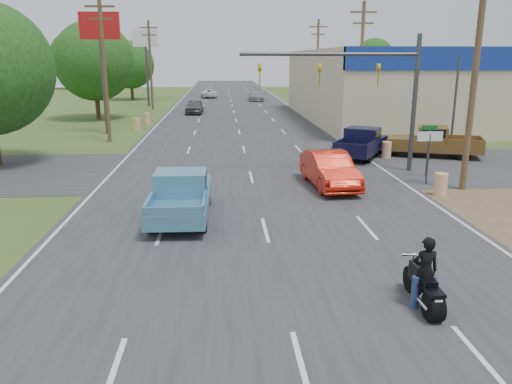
{
  "coord_description": "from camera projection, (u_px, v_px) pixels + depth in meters",
  "views": [
    {
      "loc": [
        -1.47,
        -8.36,
        5.78
      ],
      "look_at": [
        -0.3,
        8.34,
        1.3
      ],
      "focal_mm": 35.0,
      "sensor_mm": 36.0,
      "label": 1
    }
  ],
  "objects": [
    {
      "name": "utility_pole_5",
      "position": [
        104.0,
        66.0,
        34.61
      ],
      "size": [
        2.0,
        0.28,
        10.0
      ],
      "color": "#4C3823",
      "rests_on": "ground"
    },
    {
      "name": "barrel_2",
      "position": [
        137.0,
        124.0,
        41.7
      ],
      "size": [
        0.56,
        0.56,
        1.0
      ],
      "primitive_type": "cylinder",
      "color": "orange",
      "rests_on": "ground"
    },
    {
      "name": "lane_sign",
      "position": [
        429.0,
        145.0,
        23.2
      ],
      "size": [
        1.2,
        0.08,
        2.52
      ],
      "color": "#3F3F44",
      "rests_on": "ground"
    },
    {
      "name": "utility_pole_2",
      "position": [
        361.0,
        65.0,
        38.79
      ],
      "size": [
        2.0,
        0.28,
        10.0
      ],
      "color": "#4C3823",
      "rests_on": "ground"
    },
    {
      "name": "cross_road",
      "position": [
        249.0,
        169.0,
        26.99
      ],
      "size": [
        120.0,
        10.0,
        0.02
      ],
      "primitive_type": "cube",
      "color": "#2D2D30",
      "rests_on": "ground"
    },
    {
      "name": "red_convertible",
      "position": [
        329.0,
        170.0,
        23.06
      ],
      "size": [
        2.09,
        5.03,
        1.62
      ],
      "primitive_type": "imported",
      "rotation": [
        0.0,
        0.0,
        0.08
      ],
      "color": "red",
      "rests_on": "ground"
    },
    {
      "name": "rider",
      "position": [
        425.0,
        275.0,
        11.76
      ],
      "size": [
        0.62,
        0.41,
        1.7
      ],
      "primitive_type": "imported",
      "rotation": [
        0.0,
        0.0,
        3.14
      ],
      "color": "black",
      "rests_on": "ground"
    },
    {
      "name": "tree_1",
      "position": [
        94.0,
        61.0,
        47.76
      ],
      "size": [
        7.56,
        7.56,
        9.36
      ],
      "color": "#422D19",
      "rests_on": "ground"
    },
    {
      "name": "tree_5",
      "position": [
        374.0,
        58.0,
        101.7
      ],
      "size": [
        7.98,
        7.98,
        9.88
      ],
      "color": "#422D19",
      "rests_on": "ground"
    },
    {
      "name": "pole_sign_left_far",
      "position": [
        146.0,
        47.0,
        61.04
      ],
      "size": [
        3.0,
        0.35,
        9.2
      ],
      "color": "#3F3F44",
      "rests_on": "ground"
    },
    {
      "name": "utility_pole_3",
      "position": [
        317.0,
        63.0,
        56.13
      ],
      "size": [
        2.0,
        0.28,
        10.0
      ],
      "color": "#4C3823",
      "rests_on": "ground"
    },
    {
      "name": "utility_pole_1",
      "position": [
        475.0,
        70.0,
        21.44
      ],
      "size": [
        2.0,
        0.28,
        10.0
      ],
      "color": "#4C3823",
      "rests_on": "ground"
    },
    {
      "name": "street_name_sign",
      "position": [
        428.0,
        146.0,
        24.76
      ],
      "size": [
        0.8,
        0.08,
        2.61
      ],
      "color": "#3F3F44",
      "rests_on": "ground"
    },
    {
      "name": "navy_pickup",
      "position": [
        362.0,
        142.0,
        30.22
      ],
      "size": [
        4.51,
        5.64,
        1.77
      ],
      "rotation": [
        0.0,
        0.0,
        -0.54
      ],
      "color": "black",
      "rests_on": "ground"
    },
    {
      "name": "signal_mast",
      "position": [
        365.0,
        79.0,
        25.18
      ],
      "size": [
        9.12,
        0.4,
        7.0
      ],
      "color": "#3F3F44",
      "rests_on": "ground"
    },
    {
      "name": "motorcycle",
      "position": [
        424.0,
        290.0,
        11.8
      ],
      "size": [
        0.66,
        2.15,
        1.1
      ],
      "rotation": [
        0.0,
        0.0,
        -0.0
      ],
      "color": "black",
      "rests_on": "ground"
    },
    {
      "name": "utility_pole_6",
      "position": [
        150.0,
        63.0,
        57.73
      ],
      "size": [
        2.0,
        0.28,
        10.0
      ],
      "color": "#4C3823",
      "rests_on": "ground"
    },
    {
      "name": "tree_6",
      "position": [
        74.0,
        55.0,
        97.47
      ],
      "size": [
        8.82,
        8.82,
        10.92
      ],
      "color": "#422D19",
      "rests_on": "ground"
    },
    {
      "name": "blue_pickup",
      "position": [
        181.0,
        194.0,
        18.64
      ],
      "size": [
        2.16,
        5.37,
        1.77
      ],
      "rotation": [
        0.0,
        0.0,
        -0.02
      ],
      "color": "black",
      "rests_on": "ground"
    },
    {
      "name": "barrel_1",
      "position": [
        386.0,
        150.0,
        29.84
      ],
      "size": [
        0.56,
        0.56,
        1.0
      ],
      "primitive_type": "cylinder",
      "color": "orange",
      "rests_on": "ground"
    },
    {
      "name": "ground",
      "position": [
        302.0,
        368.0,
        9.65
      ],
      "size": [
        200.0,
        200.0,
        0.0
      ],
      "primitive_type": "plane",
      "color": "#354B1E",
      "rests_on": "ground"
    },
    {
      "name": "distant_car_grey",
      "position": [
        194.0,
        107.0,
        53.97
      ],
      "size": [
        1.95,
        4.56,
        1.54
      ],
      "primitive_type": "imported",
      "rotation": [
        0.0,
        0.0,
        -0.03
      ],
      "color": "#515156",
      "rests_on": "ground"
    },
    {
      "name": "distant_car_white",
      "position": [
        209.0,
        93.0,
        76.02
      ],
      "size": [
        2.69,
        4.91,
        1.3
      ],
      "primitive_type": "imported",
      "rotation": [
        0.0,
        0.0,
        3.26
      ],
      "color": "white",
      "rests_on": "ground"
    },
    {
      "name": "distant_car_silver",
      "position": [
        256.0,
        95.0,
        70.91
      ],
      "size": [
        2.26,
        5.23,
        1.5
      ],
      "primitive_type": "imported",
      "rotation": [
        0.0,
        0.0,
        -0.03
      ],
      "color": "#98989C",
      "rests_on": "ground"
    },
    {
      "name": "brown_pickup",
      "position": [
        432.0,
        141.0,
        30.29
      ],
      "size": [
        5.92,
        3.92,
        1.83
      ],
      "rotation": [
        0.0,
        0.0,
        1.21
      ],
      "color": "black",
      "rests_on": "ground"
    },
    {
      "name": "barrel_0",
      "position": [
        441.0,
        185.0,
        21.62
      ],
      "size": [
        0.56,
        0.56,
        1.0
      ],
      "primitive_type": "cylinder",
      "color": "orange",
      "rests_on": "ground"
    },
    {
      "name": "tree_2",
      "position": [
        130.0,
        65.0,
        71.0
      ],
      "size": [
        6.72,
        6.72,
        8.32
      ],
      "color": "#422D19",
      "rests_on": "ground"
    },
    {
      "name": "main_road",
      "position": [
        236.0,
        120.0,
        48.19
      ],
      "size": [
        15.0,
        180.0,
        0.02
      ],
      "primitive_type": "cube",
      "color": "#2D2D30",
      "rests_on": "ground"
    },
    {
      "name": "pole_sign_left_near",
      "position": [
        101.0,
        40.0,
        37.91
      ],
      "size": [
        3.0,
        0.35,
        9.2
      ],
      "color": "#3F3F44",
      "rests_on": "ground"
    },
    {
      "name": "barrel_3",
      "position": [
        147.0,
        118.0,
        45.58
      ],
      "size": [
        0.56,
        0.56,
        1.0
      ],
      "primitive_type": "cylinder",
      "color": "orange",
      "rests_on": "ground"
    }
  ]
}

